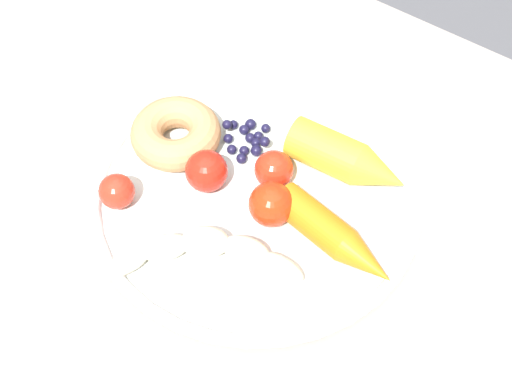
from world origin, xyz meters
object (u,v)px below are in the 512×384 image
blueberry_pile (247,139)px  banana (205,251)px  tomato_near (271,204)px  tomato_mid (274,170)px  carrot_orange (335,237)px  tomato_extra (207,171)px  donut (176,133)px  tomato_far (117,191)px  plate (256,194)px  carrot_yellow (348,160)px  dining_table (270,290)px

blueberry_pile → banana: bearing=111.8°
tomato_near → tomato_mid: size_ratio=1.12×
carrot_orange → tomato_extra: 0.14m
donut → tomato_extra: tomato_extra is taller
banana → donut: bearing=-38.7°
tomato_near → tomato_far: bearing=29.8°
plate → carrot_yellow: 0.10m
blueberry_pile → tomato_extra: bearing=91.0°
carrot_orange → tomato_extra: tomato_extra is taller
banana → tomato_mid: tomato_mid is taller
plate → donut: (0.10, -0.00, 0.02)m
carrot_orange → blueberry_pile: (0.14, -0.05, -0.01)m
banana → blueberry_pile: banana is taller
banana → tomato_far: size_ratio=4.44×
dining_table → tomato_far: (0.14, 0.06, 0.12)m
plate → carrot_yellow: (-0.06, -0.07, 0.02)m
tomato_extra → tomato_far: bearing=51.2°
carrot_orange → carrot_yellow: (0.04, -0.08, 0.00)m
donut → tomato_extra: size_ratio=2.21×
carrot_yellow → tomato_extra: (0.10, 0.09, -0.00)m
dining_table → tomato_extra: 0.16m
dining_table → tomato_mid: (0.04, -0.06, 0.12)m
dining_table → carrot_yellow: carrot_yellow is taller
dining_table → donut: size_ratio=11.14×
dining_table → plate: bearing=-37.7°
carrot_orange → carrot_yellow: size_ratio=1.05×
tomato_near → carrot_yellow: bearing=-107.9°
banana → donut: size_ratio=1.66×
banana → carrot_orange: bearing=-137.4°
dining_table → carrot_yellow: bearing=-97.6°
banana → blueberry_pile: (0.05, -0.13, -0.01)m
banana → tomato_far: 0.11m
tomato_near → tomato_mid: bearing=-57.4°
dining_table → banana: 0.13m
blueberry_pile → tomato_near: 0.10m
plate → tomato_mid: bearing=-106.6°
tomato_far → carrot_yellow: bearing=-134.2°
donut → tomato_extra: bearing=159.7°
blueberry_pile → dining_table: bearing=138.4°
plate → banana: bearing=95.1°
carrot_yellow → donut: bearing=24.1°
carrot_yellow → donut: carrot_yellow is taller
plate → banana: size_ratio=2.11×
tomato_mid → tomato_extra: size_ratio=0.92×
donut → tomato_near: bearing=173.0°
tomato_mid → tomato_extra: tomato_extra is taller
carrot_yellow → blueberry_pile: bearing=14.7°
tomato_near → tomato_mid: tomato_near is taller
dining_table → tomato_near: bearing=-52.1°
tomato_extra → carrot_yellow: bearing=-137.6°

